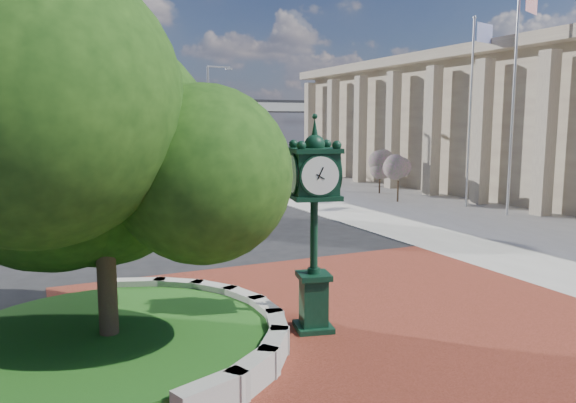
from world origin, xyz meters
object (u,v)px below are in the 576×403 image
(flagpole_a, at_px, (514,98))
(street_lamp_far, at_px, (90,118))
(flagpole_b, at_px, (470,111))
(street_lamp_near, at_px, (211,116))
(parked_car, at_px, (125,163))
(post_clock, at_px, (314,217))

(flagpole_a, bearing_deg, street_lamp_far, 113.94)
(street_lamp_far, bearing_deg, flagpole_b, -63.84)
(flagpole_a, xyz_separation_m, street_lamp_near, (-8.76, 18.11, -0.69))
(parked_car, bearing_deg, flagpole_b, -68.96)
(street_lamp_far, bearing_deg, post_clock, -89.79)
(flagpole_a, bearing_deg, post_clock, -148.41)
(flagpole_b, xyz_separation_m, street_lamp_near, (-8.93, 15.19, -0.14))
(flagpole_b, distance_m, street_lamp_near, 17.62)
(post_clock, height_order, parked_car, post_clock)
(parked_car, relative_size, street_lamp_far, 0.60)
(post_clock, distance_m, parked_car, 40.85)
(street_lamp_near, bearing_deg, flagpole_b, -59.55)
(street_lamp_near, relative_size, street_lamp_far, 1.01)
(flagpole_b, bearing_deg, street_lamp_far, 116.16)
(flagpole_b, distance_m, street_lamp_far, 34.71)
(flagpole_b, bearing_deg, parked_car, 114.05)
(post_clock, relative_size, flagpole_a, 0.42)
(parked_car, distance_m, street_lamp_near, 14.51)
(post_clock, relative_size, parked_car, 0.93)
(street_lamp_near, bearing_deg, street_lamp_far, 111.76)
(flagpole_a, bearing_deg, flagpole_b, 86.67)
(parked_car, height_order, street_lamp_near, street_lamp_near)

